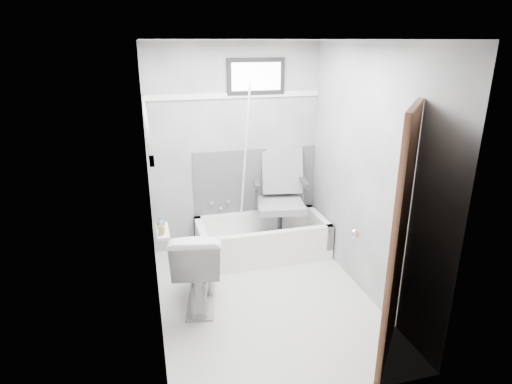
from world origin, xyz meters
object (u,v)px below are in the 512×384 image
object	(u,v)px
toilet	(198,265)
office_chair	(280,199)
bathtub	(262,238)
soap_bottle_a	(161,228)
soap_bottle_b	(160,222)
door	(456,256)

from	to	relation	value
toilet	office_chair	bearing A→B (deg)	-131.46
bathtub	soap_bottle_a	bearing A→B (deg)	-135.97
bathtub	office_chair	xyz separation A→B (m)	(0.23, 0.04, 0.46)
soap_bottle_a	soap_bottle_b	bearing A→B (deg)	90.00
toilet	door	size ratio (longest dim) A/B	0.40
office_chair	toilet	bearing A→B (deg)	-132.89
toilet	soap_bottle_a	size ratio (longest dim) A/B	7.90
door	soap_bottle_b	bearing A→B (deg)	147.59
office_chair	soap_bottle_b	xyz separation A→B (m)	(-1.40, -1.03, 0.29)
office_chair	toilet	xyz separation A→B (m)	(-1.08, -0.83, -0.27)
office_chair	soap_bottle_a	xyz separation A→B (m)	(-1.40, -1.17, 0.30)
bathtub	office_chair	bearing A→B (deg)	8.83
bathtub	door	bearing A→B (deg)	-71.25
office_chair	soap_bottle_b	size ratio (longest dim) A/B	11.54
bathtub	toilet	xyz separation A→B (m)	(-0.85, -0.80, 0.19)
office_chair	toilet	distance (m)	1.39
toilet	soap_bottle_a	distance (m)	0.73
toilet	soap_bottle_b	bearing A→B (deg)	42.39
bathtub	toilet	size ratio (longest dim) A/B	1.85
door	soap_bottle_b	size ratio (longest dim) A/B	21.16
door	soap_bottle_a	world-z (taller)	door
bathtub	soap_bottle_a	xyz separation A→B (m)	(-1.17, -1.13, 0.76)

